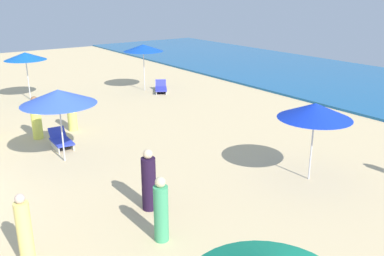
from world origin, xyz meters
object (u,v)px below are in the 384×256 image
(beachgoer_6, at_px, (72,114))
(beachgoer_4, at_px, (161,211))
(umbrella_1, at_px, (143,48))
(umbrella_4, at_px, (58,97))
(beachgoer_5, at_px, (24,231))
(umbrella_3, at_px, (25,56))
(umbrella_5, at_px, (315,111))
(beachgoer_3, at_px, (36,119))
(lounge_chair_1_0, at_px, (161,88))
(beachgoer_2, at_px, (149,182))
(lounge_chair_4_0, at_px, (61,141))

(beachgoer_6, bearing_deg, beachgoer_4, 23.85)
(umbrella_1, height_order, umbrella_4, umbrella_1)
(beachgoer_5, bearing_deg, umbrella_3, -132.22)
(umbrella_5, bearing_deg, beachgoer_3, -146.40)
(lounge_chair_1_0, distance_m, umbrella_4, 10.70)
(umbrella_4, relative_size, beachgoer_4, 1.56)
(umbrella_4, relative_size, beachgoer_5, 1.54)
(umbrella_5, distance_m, beachgoer_6, 9.86)
(umbrella_4, xyz_separation_m, beachgoer_3, (-2.85, -0.06, -1.46))
(umbrella_1, bearing_deg, umbrella_3, -105.28)
(umbrella_5, bearing_deg, beachgoer_2, -104.02)
(beachgoer_5, distance_m, beachgoer_6, 8.97)
(umbrella_3, xyz_separation_m, umbrella_5, (15.13, 4.26, -0.12))
(umbrella_1, distance_m, lounge_chair_1_0, 2.47)
(umbrella_1, height_order, umbrella_5, umbrella_1)
(umbrella_5, height_order, beachgoer_6, umbrella_5)
(umbrella_4, relative_size, beachgoer_2, 1.48)
(beachgoer_2, relative_size, beachgoer_6, 1.10)
(umbrella_1, bearing_deg, beachgoer_3, -56.87)
(beachgoer_4, bearing_deg, beachgoer_5, -103.24)
(beachgoer_3, distance_m, beachgoer_6, 1.49)
(lounge_chair_1_0, bearing_deg, umbrella_5, -70.40)
(beachgoer_5, bearing_deg, beachgoer_3, -134.40)
(umbrella_3, distance_m, lounge_chair_4_0, 8.36)
(lounge_chair_4_0, distance_m, beachgoer_5, 7.01)
(beachgoer_2, bearing_deg, lounge_chair_4_0, 140.15)
(lounge_chair_4_0, xyz_separation_m, beachgoer_2, (5.86, 0.38, 0.52))
(umbrella_1, relative_size, umbrella_4, 1.06)
(umbrella_1, distance_m, beachgoer_6, 7.83)
(umbrella_3, relative_size, beachgoer_6, 1.64)
(beachgoer_2, xyz_separation_m, beachgoer_5, (0.51, -3.26, -0.02))
(umbrella_4, distance_m, umbrella_5, 8.06)
(umbrella_3, distance_m, beachgoer_6, 6.55)
(beachgoer_2, xyz_separation_m, beachgoer_6, (-7.55, 0.68, -0.08))
(umbrella_4, bearing_deg, lounge_chair_4_0, 165.62)
(beachgoer_3, height_order, beachgoer_5, beachgoer_3)
(umbrella_5, xyz_separation_m, beachgoer_4, (0.20, -5.42, -1.43))
(umbrella_5, xyz_separation_m, beachgoer_2, (-1.23, -4.92, -1.39))
(umbrella_1, bearing_deg, lounge_chair_4_0, -47.92)
(beachgoer_3, xyz_separation_m, beachgoer_4, (8.80, 0.30, -0.04))
(beachgoer_4, distance_m, beachgoer_6, 9.06)
(umbrella_1, height_order, umbrella_3, umbrella_1)
(lounge_chair_1_0, distance_m, beachgoer_3, 8.99)
(lounge_chair_4_0, height_order, beachgoer_5, beachgoer_5)
(umbrella_1, relative_size, beachgoer_4, 1.66)
(beachgoer_2, bearing_deg, beachgoer_6, 131.25)
(lounge_chair_1_0, xyz_separation_m, lounge_chair_4_0, (5.48, -7.64, 0.04))
(beachgoer_5, bearing_deg, beachgoer_2, 161.91)
(lounge_chair_4_0, bearing_deg, umbrella_5, -51.29)
(umbrella_4, bearing_deg, umbrella_5, 44.51)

